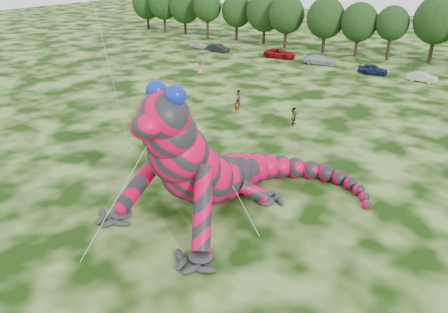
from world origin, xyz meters
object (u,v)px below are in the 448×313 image
tree_1 (164,10)px  spectator_0 (237,106)px  inflatable_gecko (218,137)px  car_0 (199,45)px  tree_4 (237,17)px  spectator_5 (294,116)px  tree_3 (207,15)px  tree_8 (358,30)px  car_5 (423,77)px  spectator_4 (200,68)px  car_3 (320,60)px  tree_5 (264,18)px  car_4 (373,69)px  tree_6 (286,22)px  car_2 (280,53)px  tree_10 (435,30)px  car_1 (218,48)px  spectator_1 (238,97)px  tree_7 (325,25)px  tree_0 (147,8)px  tree_2 (185,11)px  tree_9 (391,33)px

tree_1 → spectator_0: bearing=-40.8°
inflatable_gecko → car_0: (-34.66, 43.39, -4.13)m
tree_4 → spectator_5: tree_4 is taller
tree_3 → tree_8: 31.50m
car_5 → spectator_0: bearing=155.1°
spectator_5 → spectator_4: bearing=54.6°
tree_3 → car_5: size_ratio=2.40×
car_3 → car_5: (15.90, -1.88, -0.09)m
tree_3 → tree_5: bearing=6.2°
tree_3 → car_0: tree_3 is taller
tree_5 → car_3: size_ratio=1.93×
tree_5 → tree_8: bearing=-4.4°
car_4 → inflatable_gecko: bearing=174.7°
tree_6 → car_2: bearing=-68.5°
tree_1 → tree_10: (55.75, 0.53, 0.35)m
tree_1 → car_1: bearing=-26.5°
spectator_1 → inflatable_gecko: bearing=-30.6°
tree_7 → tree_10: tree_10 is taller
tree_6 → tree_8: size_ratio=1.06×
tree_0 → spectator_5: 68.22m
tree_5 → car_1: tree_5 is taller
tree_0 → car_2: (40.15, -10.54, -4.00)m
tree_1 → car_4: 51.79m
tree_2 → car_5: 53.67m
tree_7 → spectator_5: tree_7 is taller
car_0 → spectator_4: bearing=-144.6°
tree_10 → car_3: 18.40m
inflatable_gecko → tree_5: 60.57m
inflatable_gecko → car_4: 42.55m
tree_9 → tree_10: 6.52m
car_3 → spectator_4: size_ratio=3.02×
spectator_5 → tree_8: bearing=2.8°
tree_6 → car_5: (26.52, -10.61, -4.10)m
tree_1 → spectator_4: tree_1 is taller
tree_7 → car_1: tree_7 is taller
tree_4 → tree_8: (25.42, -1.73, -0.06)m
inflatable_gecko → tree_3: size_ratio=2.02×
tree_4 → spectator_5: size_ratio=4.91×
spectator_0 → car_0: bearing=-73.4°
tree_1 → tree_7: bearing=-1.9°
tree_5 → spectator_1: bearing=-64.8°
tree_0 → tree_8: tree_0 is taller
car_5 → spectator_0: spectator_0 is taller
car_3 → spectator_5: bearing=-172.2°
car_4 → tree_1: bearing=69.2°
tree_9 → spectator_4: bearing=-128.6°
tree_10 → car_5: (1.57, -12.50, -4.60)m
tree_6 → tree_9: tree_6 is taller
spectator_4 → tree_7: bearing=35.4°
tree_4 → tree_8: size_ratio=1.01×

